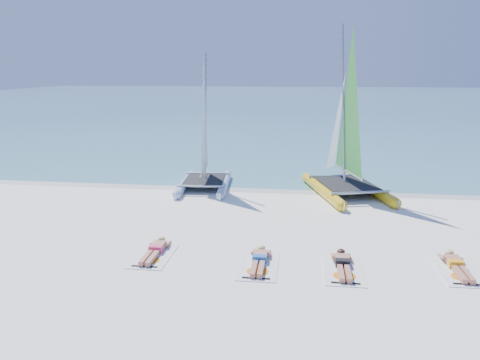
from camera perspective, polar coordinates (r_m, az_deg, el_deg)
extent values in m
plane|color=white|center=(14.88, 2.49, -6.39)|extent=(140.00, 140.00, 0.00)
cube|color=#70BABB|center=(77.13, 6.70, 9.62)|extent=(140.00, 115.00, 0.01)
cube|color=beige|center=(20.13, 3.88, -1.09)|extent=(140.00, 1.40, 0.01)
cylinder|color=silver|center=(20.48, -6.74, -0.41)|extent=(0.64, 3.89, 0.34)
cone|color=silver|center=(22.54, -5.84, 0.89)|extent=(0.36, 0.52, 0.33)
cylinder|color=silver|center=(20.26, -1.92, -0.48)|extent=(0.64, 3.89, 0.34)
cone|color=silver|center=(22.33, -1.45, 0.84)|extent=(0.36, 0.52, 0.33)
cube|color=black|center=(20.31, -4.35, 0.10)|extent=(1.83, 2.25, 0.03)
cylinder|color=#B8BBC0|center=(20.55, -4.24, 7.79)|extent=(0.16, 1.02, 5.34)
cylinder|color=gold|center=(19.42, 9.97, -1.19)|extent=(1.66, 4.58, 0.41)
cone|color=gold|center=(21.80, 7.89, 0.49)|extent=(0.54, 0.68, 0.39)
cylinder|color=gold|center=(20.16, 15.59, -0.95)|extent=(1.66, 4.58, 0.41)
cone|color=gold|center=(22.46, 12.99, 0.65)|extent=(0.54, 0.68, 0.39)
cube|color=black|center=(19.71, 12.87, -0.40)|extent=(2.62, 3.00, 0.03)
cylinder|color=#B8BBC0|center=(19.99, 12.49, 9.09)|extent=(0.43, 1.20, 6.40)
cube|color=silver|center=(13.29, -10.52, -9.07)|extent=(1.00, 1.85, 0.02)
cube|color=tan|center=(13.63, -9.98, -7.97)|extent=(0.36, 0.55, 0.17)
cube|color=#ED3768|center=(13.45, -10.24, -8.25)|extent=(0.37, 0.22, 0.17)
cube|color=tan|center=(12.94, -11.04, -9.37)|extent=(0.31, 0.85, 0.13)
sphere|color=tan|center=(13.94, -9.53, -7.27)|extent=(0.21, 0.21, 0.21)
ellipsoid|color=#E8C86D|center=(13.94, -9.53, -7.10)|extent=(0.22, 0.24, 0.15)
cube|color=silver|center=(12.44, 2.30, -10.46)|extent=(1.00, 1.85, 0.02)
cube|color=tan|center=(12.79, 2.48, -9.23)|extent=(0.36, 0.55, 0.17)
cube|color=blue|center=(12.60, 2.40, -9.56)|extent=(0.37, 0.22, 0.17)
cube|color=tan|center=(12.07, 2.14, -10.84)|extent=(0.31, 0.85, 0.13)
sphere|color=tan|center=(13.11, 2.63, -8.45)|extent=(0.21, 0.21, 0.21)
ellipsoid|color=#E8C86D|center=(13.11, 2.63, -8.27)|extent=(0.22, 0.24, 0.15)
cube|color=silver|center=(12.46, 12.46, -10.73)|extent=(1.00, 1.85, 0.02)
cube|color=tan|center=(12.81, 12.33, -9.49)|extent=(0.36, 0.55, 0.17)
cube|color=black|center=(12.63, 12.40, -9.83)|extent=(0.37, 0.22, 0.17)
cube|color=tan|center=(12.10, 12.62, -11.12)|extent=(0.31, 0.85, 0.13)
sphere|color=tan|center=(13.14, 12.21, -8.71)|extent=(0.21, 0.21, 0.21)
ellipsoid|color=#371F14|center=(13.13, 12.21, -8.53)|extent=(0.22, 0.24, 0.15)
cube|color=silver|center=(13.34, 25.08, -10.08)|extent=(1.00, 1.85, 0.02)
cube|color=tan|center=(13.68, 24.59, -8.96)|extent=(0.36, 0.55, 0.17)
cube|color=#F9AA1B|center=(13.50, 24.84, -9.25)|extent=(0.37, 0.22, 0.17)
cube|color=tan|center=(12.99, 25.59, -10.41)|extent=(0.31, 0.85, 0.13)
sphere|color=tan|center=(13.99, 24.18, -8.24)|extent=(0.21, 0.21, 0.21)
ellipsoid|color=#E8C86D|center=(13.98, 24.18, -8.07)|extent=(0.22, 0.24, 0.15)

